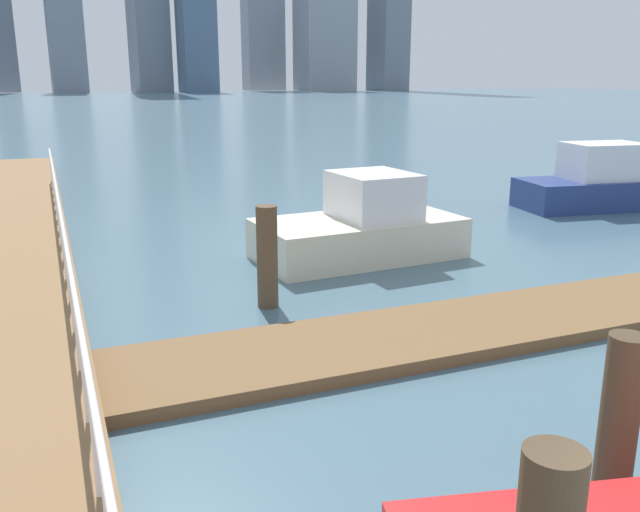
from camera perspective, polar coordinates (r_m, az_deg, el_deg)
ground_plane at (r=21.49m, az=-13.03°, el=4.55°), size 300.00×300.00×0.00m
floating_dock at (r=10.10m, az=9.25°, el=-6.47°), size 10.39×2.00×0.18m
boardwalk_railing at (r=10.16m, az=-20.58°, el=-0.47°), size 0.06×27.95×1.08m
dock_piling_0 at (r=6.70m, az=23.99°, el=-12.57°), size 0.34×0.34×1.60m
dock_piling_2 at (r=11.16m, az=-4.49°, el=-0.09°), size 0.35×0.35×1.72m
moored_boat_0 at (r=14.31m, az=3.58°, el=2.40°), size 4.42×2.46×1.80m
moored_boat_2 at (r=21.81m, az=23.98°, el=5.55°), size 6.61×2.86×1.89m
skyline_tower_2 at (r=173.75m, az=-20.86°, el=18.49°), size 8.15×6.68×34.27m
skyline_tower_4 at (r=170.12m, az=-10.43°, el=18.34°), size 8.11×9.54×28.77m
skyline_tower_5 at (r=188.72m, az=-4.88°, el=19.80°), size 10.68×6.74×39.43m
skyline_tower_6 at (r=182.48m, az=0.37°, el=17.92°), size 13.50×13.98×26.12m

